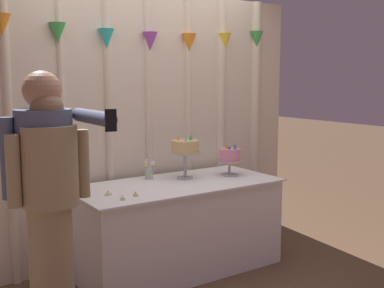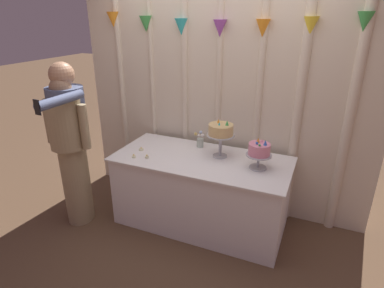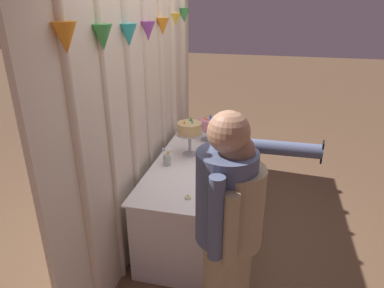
{
  "view_description": "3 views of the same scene",
  "coord_description": "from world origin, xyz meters",
  "px_view_note": "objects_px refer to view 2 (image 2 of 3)",
  "views": [
    {
      "loc": [
        -2.08,
        -3.24,
        1.65
      ],
      "look_at": [
        0.24,
        0.23,
        1.05
      ],
      "focal_mm": 44.7,
      "sensor_mm": 36.0,
      "label": 1
    },
    {
      "loc": [
        1.06,
        -2.58,
        2.09
      ],
      "look_at": [
        -0.11,
        0.11,
        0.89
      ],
      "focal_mm": 29.95,
      "sensor_mm": 36.0,
      "label": 2
    },
    {
      "loc": [
        -2.92,
        -0.53,
        2.22
      ],
      "look_at": [
        0.18,
        0.19,
        0.87
      ],
      "focal_mm": 32.26,
      "sensor_mm": 36.0,
      "label": 3
    }
  ],
  "objects_px": {
    "tealight_near_right": "(147,157)",
    "guest_man_pink_jacket": "(70,148)",
    "tealight_near_left": "(134,157)",
    "guest_girl_blue_dress": "(71,139)",
    "tealight_far_left": "(141,149)",
    "cake_table": "(201,191)",
    "flower_vase": "(200,141)",
    "cake_display_nearright": "(259,151)",
    "cake_display_nearleft": "(221,131)"
  },
  "relations": [
    {
      "from": "cake_display_nearleft",
      "to": "cake_display_nearright",
      "type": "xyz_separation_m",
      "value": [
        0.41,
        -0.11,
        -0.09
      ]
    },
    {
      "from": "tealight_near_left",
      "to": "guest_girl_blue_dress",
      "type": "xyz_separation_m",
      "value": [
        -0.6,
        -0.19,
        0.16
      ]
    },
    {
      "from": "tealight_far_left",
      "to": "tealight_near_right",
      "type": "height_order",
      "value": "tealight_near_right"
    },
    {
      "from": "tealight_near_right",
      "to": "guest_man_pink_jacket",
      "type": "relative_size",
      "value": 0.02
    },
    {
      "from": "cake_display_nearright",
      "to": "tealight_near_right",
      "type": "xyz_separation_m",
      "value": [
        -1.06,
        -0.22,
        -0.16
      ]
    },
    {
      "from": "cake_display_nearright",
      "to": "tealight_far_left",
      "type": "height_order",
      "value": "cake_display_nearright"
    },
    {
      "from": "guest_girl_blue_dress",
      "to": "cake_display_nearright",
      "type": "bearing_deg",
      "value": 13.92
    },
    {
      "from": "cake_table",
      "to": "guest_man_pink_jacket",
      "type": "xyz_separation_m",
      "value": [
        -1.22,
        -0.48,
        0.46
      ]
    },
    {
      "from": "cake_table",
      "to": "tealight_near_left",
      "type": "bearing_deg",
      "value": -157.82
    },
    {
      "from": "cake_table",
      "to": "tealight_near_left",
      "type": "distance_m",
      "value": 0.78
    },
    {
      "from": "flower_vase",
      "to": "tealight_far_left",
      "type": "bearing_deg",
      "value": -148.13
    },
    {
      "from": "cake_table",
      "to": "cake_display_nearleft",
      "type": "relative_size",
      "value": 4.51
    },
    {
      "from": "tealight_near_right",
      "to": "guest_man_pink_jacket",
      "type": "xyz_separation_m",
      "value": [
        -0.72,
        -0.27,
        0.07
      ]
    },
    {
      "from": "cake_display_nearleft",
      "to": "cake_table",
      "type": "bearing_deg",
      "value": -143.89
    },
    {
      "from": "flower_vase",
      "to": "tealight_near_left",
      "type": "height_order",
      "value": "flower_vase"
    },
    {
      "from": "cake_table",
      "to": "cake_display_nearright",
      "type": "height_order",
      "value": "cake_display_nearright"
    },
    {
      "from": "guest_man_pink_jacket",
      "to": "guest_girl_blue_dress",
      "type": "xyz_separation_m",
      "value": [
        -0.01,
        0.04,
        0.08
      ]
    },
    {
      "from": "tealight_near_left",
      "to": "guest_man_pink_jacket",
      "type": "distance_m",
      "value": 0.64
    },
    {
      "from": "flower_vase",
      "to": "tealight_near_left",
      "type": "xyz_separation_m",
      "value": [
        -0.5,
        -0.52,
        -0.06
      ]
    },
    {
      "from": "tealight_near_left",
      "to": "cake_display_nearright",
      "type": "bearing_deg",
      "value": 12.28
    },
    {
      "from": "tealight_far_left",
      "to": "guest_man_pink_jacket",
      "type": "bearing_deg",
      "value": -143.42
    },
    {
      "from": "cake_display_nearright",
      "to": "cake_display_nearleft",
      "type": "bearing_deg",
      "value": 165.0
    },
    {
      "from": "cake_display_nearleft",
      "to": "tealight_far_left",
      "type": "bearing_deg",
      "value": -167.58
    },
    {
      "from": "flower_vase",
      "to": "tealight_far_left",
      "type": "height_order",
      "value": "flower_vase"
    },
    {
      "from": "cake_display_nearright",
      "to": "tealight_near_left",
      "type": "height_order",
      "value": "cake_display_nearright"
    },
    {
      "from": "cake_display_nearleft",
      "to": "flower_vase",
      "type": "bearing_deg",
      "value": 151.16
    },
    {
      "from": "cake_table",
      "to": "flower_vase",
      "type": "relative_size",
      "value": 10.09
    },
    {
      "from": "cake_table",
      "to": "tealight_far_left",
      "type": "xyz_separation_m",
      "value": [
        -0.66,
        -0.07,
        0.39
      ]
    },
    {
      "from": "cake_display_nearleft",
      "to": "guest_girl_blue_dress",
      "type": "distance_m",
      "value": 1.49
    },
    {
      "from": "flower_vase",
      "to": "tealight_far_left",
      "type": "xyz_separation_m",
      "value": [
        -0.53,
        -0.33,
        -0.06
      ]
    },
    {
      "from": "cake_table",
      "to": "guest_girl_blue_dress",
      "type": "height_order",
      "value": "guest_girl_blue_dress"
    },
    {
      "from": "cake_display_nearright",
      "to": "flower_vase",
      "type": "height_order",
      "value": "cake_display_nearright"
    },
    {
      "from": "flower_vase",
      "to": "tealight_near_right",
      "type": "height_order",
      "value": "flower_vase"
    },
    {
      "from": "cake_table",
      "to": "cake_display_nearright",
      "type": "bearing_deg",
      "value": 0.34
    },
    {
      "from": "tealight_near_right",
      "to": "guest_girl_blue_dress",
      "type": "xyz_separation_m",
      "value": [
        -0.73,
        -0.23,
        0.16
      ]
    },
    {
      "from": "flower_vase",
      "to": "guest_girl_blue_dress",
      "type": "xyz_separation_m",
      "value": [
        -1.11,
        -0.71,
        0.1
      ]
    },
    {
      "from": "tealight_near_left",
      "to": "flower_vase",
      "type": "bearing_deg",
      "value": 46.0
    },
    {
      "from": "guest_girl_blue_dress",
      "to": "cake_display_nearleft",
      "type": "bearing_deg",
      "value": 21.78
    },
    {
      "from": "tealight_near_left",
      "to": "guest_girl_blue_dress",
      "type": "height_order",
      "value": "guest_girl_blue_dress"
    },
    {
      "from": "cake_table",
      "to": "cake_display_nearleft",
      "type": "distance_m",
      "value": 0.67
    },
    {
      "from": "cake_display_nearleft",
      "to": "tealight_near_right",
      "type": "bearing_deg",
      "value": -153.58
    },
    {
      "from": "flower_vase",
      "to": "guest_man_pink_jacket",
      "type": "xyz_separation_m",
      "value": [
        -1.09,
        -0.75,
        0.02
      ]
    },
    {
      "from": "guest_man_pink_jacket",
      "to": "guest_girl_blue_dress",
      "type": "height_order",
      "value": "guest_girl_blue_dress"
    },
    {
      "from": "cake_display_nearleft",
      "to": "flower_vase",
      "type": "relative_size",
      "value": 2.24
    },
    {
      "from": "tealight_near_right",
      "to": "tealight_near_left",
      "type": "bearing_deg",
      "value": -161.29
    },
    {
      "from": "tealight_near_right",
      "to": "guest_man_pink_jacket",
      "type": "height_order",
      "value": "guest_man_pink_jacket"
    },
    {
      "from": "cake_display_nearleft",
      "to": "flower_vase",
      "type": "height_order",
      "value": "cake_display_nearleft"
    },
    {
      "from": "tealight_far_left",
      "to": "guest_girl_blue_dress",
      "type": "height_order",
      "value": "guest_girl_blue_dress"
    },
    {
      "from": "flower_vase",
      "to": "tealight_near_right",
      "type": "relative_size",
      "value": 4.46
    },
    {
      "from": "cake_display_nearleft",
      "to": "tealight_near_right",
      "type": "xyz_separation_m",
      "value": [
        -0.65,
        -0.32,
        -0.26
      ]
    }
  ]
}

